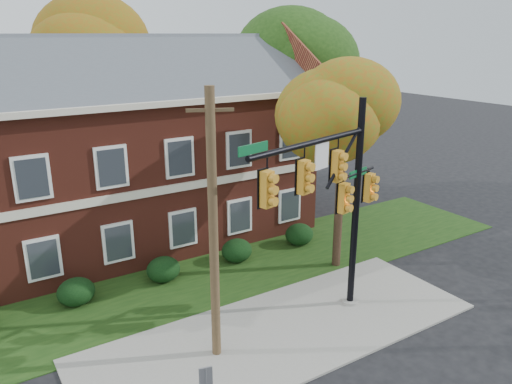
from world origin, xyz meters
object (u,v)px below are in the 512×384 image
hedge_left (76,292)px  hedge_right (237,250)px  traffic_signal (335,191)px  hedge_center (163,269)px  hedge_far_right (299,234)px  tree_far_rear (91,50)px  apartment_building (115,141)px  tree_near_right (350,115)px  utility_pole (213,230)px  tree_right_rear (299,64)px

hedge_left → hedge_right: same height
hedge_left → traffic_signal: (7.39, -5.88, 4.30)m
hedge_left → hedge_center: bearing=0.0°
hedge_far_right → tree_far_rear: tree_far_rear is taller
apartment_building → hedge_center: (0.00, -5.25, -4.46)m
tree_far_rear → hedge_far_right: bearing=-66.6°
hedge_center → tree_near_right: 9.90m
tree_near_right → tree_far_rear: size_ratio=0.74×
apartment_building → tree_near_right: (7.22, -8.09, 1.68)m
hedge_center → hedge_right: same height
utility_pole → tree_right_rear: bearing=68.4°
apartment_building → hedge_left: apartment_building is taller
tree_far_rear → utility_pole: (-1.84, -18.69, -4.55)m
hedge_left → traffic_signal: size_ratio=0.18×
hedge_right → hedge_far_right: bearing=0.0°
hedge_right → tree_right_rear: (7.81, 6.11, 7.60)m
tree_far_rear → hedge_right: bearing=-80.6°
hedge_center → hedge_right: size_ratio=1.00×
apartment_building → tree_near_right: 10.97m
traffic_signal → utility_pole: utility_pole is taller
hedge_left → tree_near_right: tree_near_right is taller
tree_right_rear → tree_near_right: bearing=-114.6°
tree_far_rear → apartment_building: bearing=-99.7°
tree_near_right → utility_pole: size_ratio=1.01×
hedge_right → traffic_signal: 7.30m
tree_far_rear → utility_pole: 19.32m
tree_right_rear → traffic_signal: size_ratio=1.37×
hedge_right → hedge_far_right: same height
tree_near_right → tree_right_rear: 9.94m
hedge_center → traffic_signal: size_ratio=0.18×
hedge_center → traffic_signal: traffic_signal is taller
hedge_center → tree_far_rear: tree_far_rear is taller
hedge_center → tree_far_rear: bearing=84.1°
apartment_building → tree_near_right: size_ratio=2.19×
traffic_signal → tree_right_rear: bearing=43.4°
hedge_far_right → tree_right_rear: bearing=54.8°
hedge_right → tree_right_rear: 12.50m
tree_near_right → apartment_building: bearing=131.8°
hedge_center → utility_pole: (-0.50, -5.59, 3.77)m
apartment_building → tree_far_rear: tree_far_rear is taller
hedge_far_right → tree_near_right: 6.77m
hedge_center → hedge_far_right: size_ratio=1.00×
apartment_building → hedge_left: size_ratio=13.43×
hedge_right → utility_pole: (-4.00, -5.59, 3.77)m
utility_pole → hedge_left: bearing=141.9°
hedge_far_right → tree_far_rear: size_ratio=0.12×
tree_far_rear → traffic_signal: 19.56m
traffic_signal → utility_pole: size_ratio=0.92×
apartment_building → hedge_center: size_ratio=13.43×
apartment_building → tree_far_rear: bearing=80.3°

